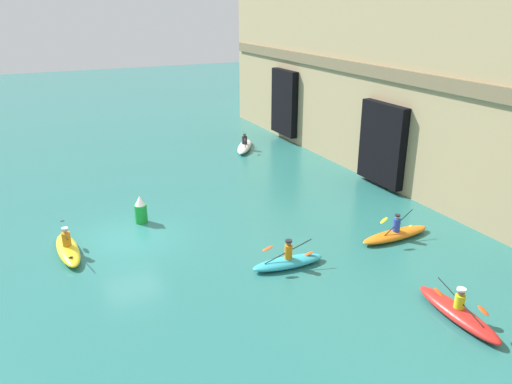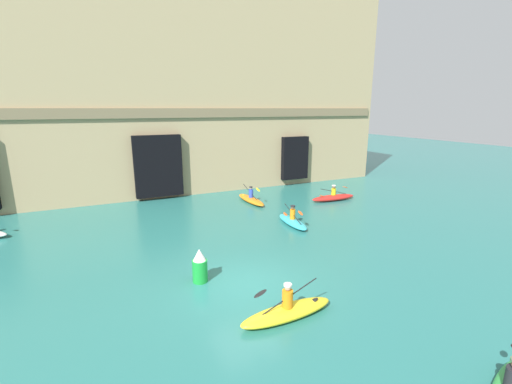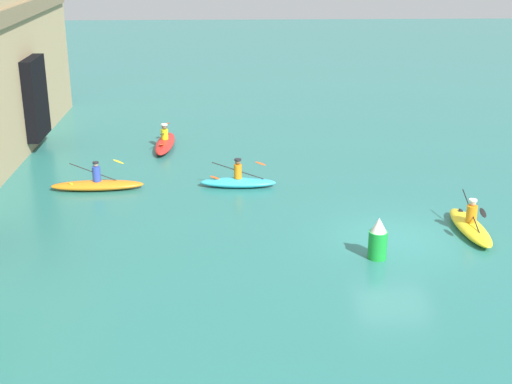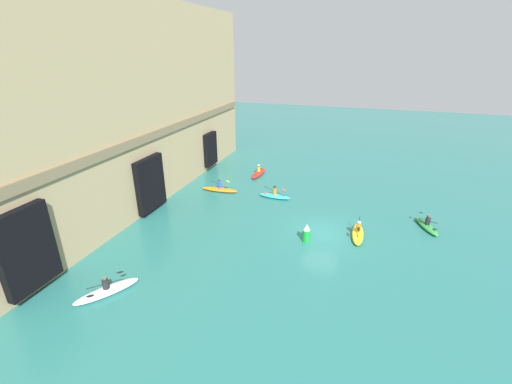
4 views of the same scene
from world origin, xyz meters
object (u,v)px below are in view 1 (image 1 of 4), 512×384
Objects in this scene: kayak_red at (458,312)px; kayak_yellow at (68,249)px; marker_buoy at (141,210)px; kayak_orange at (396,234)px; kayak_white at (245,146)px; kayak_cyan at (288,261)px.

kayak_yellow is at bearing 49.64° from kayak_red.
kayak_yellow is at bearing -62.14° from marker_buoy.
kayak_orange reaches higher than kayak_white.
kayak_white is (-15.47, -0.13, 0.03)m from kayak_orange.
kayak_orange is 5.36m from kayak_cyan.
kayak_orange is 5.86m from kayak_red.
kayak_orange is at bearing 4.97° from kayak_cyan.
kayak_yellow is (-4.59, -12.89, 0.03)m from kayak_orange.
marker_buoy reaches higher than kayak_cyan.
kayak_red is 13.97m from marker_buoy.
kayak_orange is 11.44m from marker_buoy.
marker_buoy is at bearing 34.49° from kayak_red.
kayak_yellow reaches higher than kayak_red.
kayak_yellow is at bearing 163.05° from kayak_white.
kayak_white reaches higher than kayak_cyan.
kayak_white is at bearing -2.75° from kayak_red.
kayak_orange is 1.02× the size of kayak_red.
kayak_red is at bearing 31.82° from marker_buoy.
kayak_yellow is (-4.73, -7.53, 0.02)m from kayak_cyan.
kayak_red is at bearing -113.43° from kayak_orange.
kayak_orange is at bearing -112.05° from kayak_yellow.
kayak_white is 1.05× the size of kayak_yellow.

